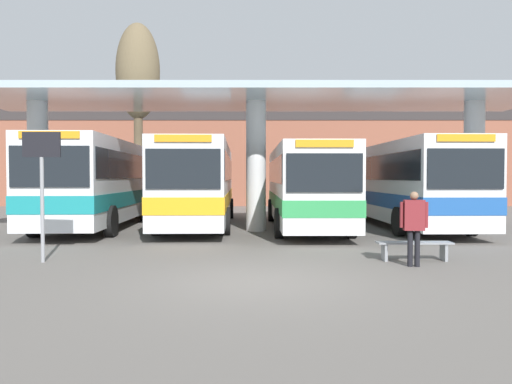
{
  "coord_description": "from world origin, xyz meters",
  "views": [
    {
      "loc": [
        0.0,
        -9.67,
        2.05
      ],
      "look_at": [
        0.0,
        5.07,
        1.6
      ],
      "focal_mm": 35.0,
      "sensor_mm": 36.0,
      "label": 1
    }
  ],
  "objects_px": {
    "transit_bus_right_bay": "(304,184)",
    "transit_bus_far_right_bay": "(401,181)",
    "transit_bus_center_bay": "(200,181)",
    "pedestrian_waiting": "(414,221)",
    "waiting_bench_near_pillar": "(414,247)",
    "info_sign_platform": "(42,170)",
    "transit_bus_left_bay": "(99,180)",
    "poplar_tree_behind_left": "(138,75)"
  },
  "relations": [
    {
      "from": "transit_bus_right_bay",
      "to": "transit_bus_far_right_bay",
      "type": "xyz_separation_m",
      "value": [
        4.16,
        0.98,
        0.1
      ]
    },
    {
      "from": "pedestrian_waiting",
      "to": "waiting_bench_near_pillar",
      "type": "bearing_deg",
      "value": 77.97
    },
    {
      "from": "info_sign_platform",
      "to": "poplar_tree_behind_left",
      "type": "bearing_deg",
      "value": 93.05
    },
    {
      "from": "transit_bus_center_bay",
      "to": "poplar_tree_behind_left",
      "type": "distance_m",
      "value": 7.0
    },
    {
      "from": "transit_bus_left_bay",
      "to": "waiting_bench_near_pillar",
      "type": "relative_size",
      "value": 5.81
    },
    {
      "from": "waiting_bench_near_pillar",
      "to": "info_sign_platform",
      "type": "bearing_deg",
      "value": -178.42
    },
    {
      "from": "poplar_tree_behind_left",
      "to": "pedestrian_waiting",
      "type": "bearing_deg",
      "value": -54.65
    },
    {
      "from": "transit_bus_center_bay",
      "to": "waiting_bench_near_pillar",
      "type": "xyz_separation_m",
      "value": [
        6.26,
        -9.08,
        -1.52
      ]
    },
    {
      "from": "transit_bus_right_bay",
      "to": "pedestrian_waiting",
      "type": "height_order",
      "value": "transit_bus_right_bay"
    },
    {
      "from": "transit_bus_center_bay",
      "to": "transit_bus_right_bay",
      "type": "xyz_separation_m",
      "value": [
        4.33,
        -1.27,
        -0.1
      ]
    },
    {
      "from": "transit_bus_left_bay",
      "to": "info_sign_platform",
      "type": "height_order",
      "value": "transit_bus_left_bay"
    },
    {
      "from": "info_sign_platform",
      "to": "transit_bus_far_right_bay",
      "type": "bearing_deg",
      "value": 38.9
    },
    {
      "from": "transit_bus_center_bay",
      "to": "transit_bus_far_right_bay",
      "type": "relative_size",
      "value": 1.01
    },
    {
      "from": "transit_bus_center_bay",
      "to": "transit_bus_far_right_bay",
      "type": "height_order",
      "value": "transit_bus_center_bay"
    },
    {
      "from": "transit_bus_left_bay",
      "to": "waiting_bench_near_pillar",
      "type": "height_order",
      "value": "transit_bus_left_bay"
    },
    {
      "from": "transit_bus_center_bay",
      "to": "transit_bus_right_bay",
      "type": "height_order",
      "value": "transit_bus_center_bay"
    },
    {
      "from": "waiting_bench_near_pillar",
      "to": "pedestrian_waiting",
      "type": "height_order",
      "value": "pedestrian_waiting"
    },
    {
      "from": "transit_bus_center_bay",
      "to": "info_sign_platform",
      "type": "distance_m",
      "value": 9.73
    },
    {
      "from": "transit_bus_left_bay",
      "to": "waiting_bench_near_pillar",
      "type": "bearing_deg",
      "value": 140.17
    },
    {
      "from": "transit_bus_right_bay",
      "to": "pedestrian_waiting",
      "type": "relative_size",
      "value": 6.44
    },
    {
      "from": "transit_bus_right_bay",
      "to": "transit_bus_far_right_bay",
      "type": "relative_size",
      "value": 0.9
    },
    {
      "from": "transit_bus_center_bay",
      "to": "waiting_bench_near_pillar",
      "type": "bearing_deg",
      "value": 122.77
    },
    {
      "from": "info_sign_platform",
      "to": "poplar_tree_behind_left",
      "type": "xyz_separation_m",
      "value": [
        -0.67,
        12.66,
        4.79
      ]
    },
    {
      "from": "transit_bus_left_bay",
      "to": "waiting_bench_near_pillar",
      "type": "distance_m",
      "value": 12.99
    },
    {
      "from": "transit_bus_right_bay",
      "to": "waiting_bench_near_pillar",
      "type": "xyz_separation_m",
      "value": [
        1.92,
        -7.82,
        -1.42
      ]
    },
    {
      "from": "transit_bus_right_bay",
      "to": "info_sign_platform",
      "type": "bearing_deg",
      "value": 48.36
    },
    {
      "from": "transit_bus_left_bay",
      "to": "poplar_tree_behind_left",
      "type": "bearing_deg",
      "value": -98.93
    },
    {
      "from": "info_sign_platform",
      "to": "pedestrian_waiting",
      "type": "relative_size",
      "value": 1.82
    },
    {
      "from": "poplar_tree_behind_left",
      "to": "transit_bus_far_right_bay",
      "type": "bearing_deg",
      "value": -16.9
    },
    {
      "from": "waiting_bench_near_pillar",
      "to": "poplar_tree_behind_left",
      "type": "distance_m",
      "value": 17.07
    },
    {
      "from": "transit_bus_center_bay",
      "to": "waiting_bench_near_pillar",
      "type": "distance_m",
      "value": 11.14
    },
    {
      "from": "waiting_bench_near_pillar",
      "to": "info_sign_platform",
      "type": "height_order",
      "value": "info_sign_platform"
    },
    {
      "from": "transit_bus_center_bay",
      "to": "poplar_tree_behind_left",
      "type": "height_order",
      "value": "poplar_tree_behind_left"
    },
    {
      "from": "transit_bus_far_right_bay",
      "to": "pedestrian_waiting",
      "type": "relative_size",
      "value": 7.14
    },
    {
      "from": "pedestrian_waiting",
      "to": "transit_bus_center_bay",
      "type": "bearing_deg",
      "value": 127.49
    },
    {
      "from": "transit_bus_center_bay",
      "to": "pedestrian_waiting",
      "type": "height_order",
      "value": "transit_bus_center_bay"
    },
    {
      "from": "transit_bus_left_bay",
      "to": "transit_bus_right_bay",
      "type": "distance_m",
      "value": 8.27
    },
    {
      "from": "poplar_tree_behind_left",
      "to": "info_sign_platform",
      "type": "bearing_deg",
      "value": -86.95
    },
    {
      "from": "transit_bus_center_bay",
      "to": "pedestrian_waiting",
      "type": "bearing_deg",
      "value": 119.39
    },
    {
      "from": "pedestrian_waiting",
      "to": "info_sign_platform",
      "type": "bearing_deg",
      "value": -177.4
    },
    {
      "from": "poplar_tree_behind_left",
      "to": "waiting_bench_near_pillar",
      "type": "bearing_deg",
      "value": -52.14
    },
    {
      "from": "waiting_bench_near_pillar",
      "to": "transit_bus_center_bay",
      "type": "bearing_deg",
      "value": 124.56
    }
  ]
}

